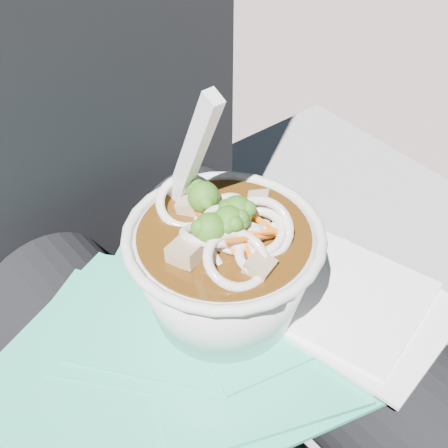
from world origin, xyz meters
TOP-DOWN VIEW (x-y plane):
  - stone_ledge at (0.00, 0.15)m, footprint 1.01×0.51m
  - lap at (0.00, 0.00)m, footprint 0.33×0.48m
  - person_body at (-0.00, 0.09)m, footprint 0.34×0.94m
  - plastic_bag at (-0.04, 0.03)m, footprint 0.35×0.29m
  - napkins at (0.08, -0.05)m, footprint 0.15×0.17m
  - udon_bowl at (-0.01, 0.03)m, footprint 0.17×0.17m

SIDE VIEW (x-z plane):
  - stone_ledge at x=0.00m, z-range 0.00..0.45m
  - lap at x=0.00m, z-range 0.45..0.60m
  - person_body at x=0.00m, z-range 0.05..1.05m
  - plastic_bag at x=-0.04m, z-range 0.60..0.62m
  - napkins at x=0.08m, z-range 0.62..0.62m
  - udon_bowl at x=-0.01m, z-range 0.57..0.77m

